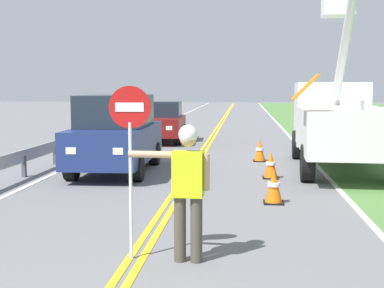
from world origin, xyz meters
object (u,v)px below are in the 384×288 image
Objects in this scene: oncoming_sedan_second at (161,122)px; traffic_cone_lead at (274,187)px; traffic_cone_mid at (271,165)px; flagger_worker at (187,184)px; traffic_cone_tail at (260,151)px; utility_bucket_truck at (338,119)px; oncoming_suv_nearest at (116,133)px; stop_sign_paddle at (130,133)px.

traffic_cone_lead is at bearing -70.72° from oncoming_sedan_second.
traffic_cone_mid is at bearing -64.44° from oncoming_sedan_second.
flagger_worker reaches higher than traffic_cone_lead.
oncoming_sedan_second is 6.90m from traffic_cone_tail.
traffic_cone_lead is 6.08m from traffic_cone_tail.
utility_bucket_truck reaches higher than oncoming_suv_nearest.
stop_sign_paddle is 10.05m from traffic_cone_tail.
utility_bucket_truck reaches higher than oncoming_sedan_second.
traffic_cone_mid is (0.09, 2.96, 0.00)m from traffic_cone_lead.
utility_bucket_truck is 3.10m from traffic_cone_mid.
oncoming_suv_nearest reaches higher than oncoming_sedan_second.
oncoming_suv_nearest is (-2.72, 7.33, 0.01)m from flagger_worker.
traffic_cone_mid is 3.13m from traffic_cone_tail.
traffic_cone_lead is at bearing -112.45° from utility_bucket_truck.
traffic_cone_mid and traffic_cone_tail have the same top height.
oncoming_suv_nearest reaches higher than traffic_cone_mid.
oncoming_sedan_second is at bearing 100.12° from flagger_worker.
utility_bucket_truck is 1.65× the size of oncoming_sedan_second.
traffic_cone_mid is (-2.00, -2.11, -1.07)m from utility_bucket_truck.
oncoming_sedan_second reaches higher than traffic_cone_mid.
stop_sign_paddle is 0.56× the size of oncoming_sedan_second.
flagger_worker reaches higher than traffic_cone_mid.
traffic_cone_lead is (4.09, -11.69, -0.50)m from oncoming_sedan_second.
utility_bucket_truck is at bearing 13.31° from oncoming_suv_nearest.
flagger_worker is at bearing -3.94° from stop_sign_paddle.
traffic_cone_lead is at bearing -41.66° from oncoming_suv_nearest.
flagger_worker is at bearing -97.22° from traffic_cone_tail.
traffic_cone_lead is 1.00× the size of traffic_cone_tail.
traffic_cone_tail is at bearing 31.97° from oncoming_suv_nearest.
oncoming_sedan_second reaches higher than traffic_cone_tail.
oncoming_sedan_second is (-2.75, 15.41, -0.21)m from flagger_worker.
flagger_worker is 0.39× the size of oncoming_suv_nearest.
stop_sign_paddle reaches higher than traffic_cone_tail.
flagger_worker is 6.87m from traffic_cone_mid.
traffic_cone_lead is at bearing 60.14° from stop_sign_paddle.
oncoming_sedan_second is at bearing 90.24° from oncoming_suv_nearest.
traffic_cone_lead and traffic_cone_mid have the same top height.
flagger_worker reaches higher than traffic_cone_tail.
oncoming_suv_nearest is 4.72m from traffic_cone_tail.
flagger_worker is 1.02m from stop_sign_paddle.
traffic_cone_mid is 1.00× the size of traffic_cone_tail.
utility_bucket_truck is 1.49× the size of oncoming_suv_nearest.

